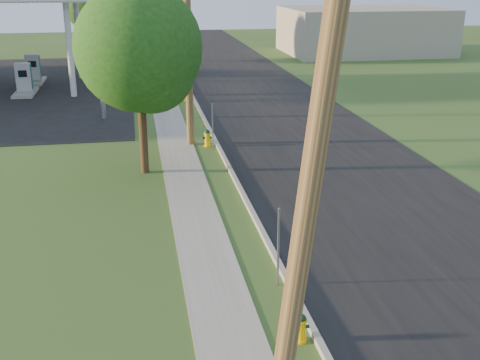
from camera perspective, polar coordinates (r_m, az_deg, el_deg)
name	(u,v)px	position (r m, az deg, el deg)	size (l,w,h in m)	color
road	(359,192)	(21.04, 11.19, -1.10)	(8.00, 120.00, 0.02)	black
curb	(244,197)	(19.97, 0.41, -1.64)	(0.15, 120.00, 0.15)	gray
sidewalk	(192,202)	(19.77, -4.59, -2.11)	(1.50, 120.00, 0.03)	gray
utility_pole_near	(313,161)	(8.05, 6.97, 1.80)	(1.40, 0.32, 9.48)	brown
utility_pole_mid	(188,28)	(25.54, -5.00, 14.15)	(1.40, 0.32, 9.80)	brown
utility_pole_far	(163,7)	(43.47, -7.28, 15.96)	(1.40, 0.32, 9.50)	brown
sign_post_near	(278,247)	(14.34, 3.65, -6.40)	(0.05, 0.04, 2.00)	gray
sign_post_mid	(213,127)	(25.31, -2.61, 5.07)	(0.05, 0.04, 2.00)	gray
sign_post_far	(186,78)	(37.20, -5.12, 9.60)	(0.05, 0.04, 2.00)	gray
fuel_pump_ne	(24,82)	(39.44, -19.77, 8.70)	(1.20, 3.20, 1.90)	gray
fuel_pump_se	(34,72)	(43.34, -18.96, 9.65)	(1.20, 3.20, 1.90)	gray
price_pylon	(96,9)	(30.93, -13.50, 15.49)	(0.34, 2.04, 6.85)	gray
distant_building	(364,31)	(57.52, 11.64, 13.70)	(14.00, 10.00, 4.00)	gray
tree_verge	(142,53)	(21.89, -9.31, 11.76)	(4.55, 4.55, 6.89)	#322215
tree_lot	(94,7)	(51.53, -13.64, 15.65)	(4.52, 4.52, 6.86)	#322215
hydrant_near	(301,328)	(12.66, 5.81, -13.75)	(0.34, 0.30, 0.66)	#FDBC00
hydrant_mid	(207,138)	(25.94, -3.13, 4.01)	(0.40, 0.36, 0.79)	yellow
hydrant_far	(186,96)	(35.14, -5.15, 7.94)	(0.37, 0.33, 0.71)	yellow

